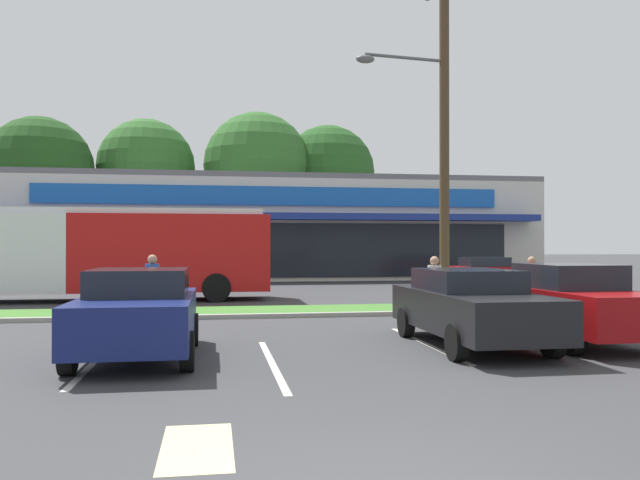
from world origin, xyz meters
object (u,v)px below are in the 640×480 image
object	(u,v)px
car_1	(138,312)
pedestrian_near_bench	(152,289)
utility_pole	(440,125)
car_3	(573,303)
car_0	(488,271)
pedestrian_by_pole	(532,286)
city_bus	(92,251)
pedestrian_mid	(434,290)
car_2	(471,306)

from	to	relation	value
car_1	pedestrian_near_bench	xyz separation A→B (m)	(-0.20, 4.92, 0.07)
utility_pole	car_3	bearing A→B (deg)	-87.33
car_0	pedestrian_near_bench	size ratio (longest dim) A/B	2.53
car_0	car_3	bearing A→B (deg)	-108.34
car_3	pedestrian_by_pole	xyz separation A→B (m)	(1.46, 4.57, 0.03)
city_bus	car_0	size ratio (longest dim) A/B	2.82
car_0	car_1	distance (m)	22.47
city_bus	car_3	distance (m)	16.45
car_3	pedestrian_near_bench	distance (m)	9.78
pedestrian_near_bench	pedestrian_mid	world-z (taller)	pedestrian_near_bench
utility_pole	pedestrian_by_pole	distance (m)	5.66
car_2	pedestrian_mid	bearing A→B (deg)	171.79
pedestrian_near_bench	pedestrian_by_pole	xyz separation A→B (m)	(10.16, 0.11, -0.04)
car_3	pedestrian_mid	bearing A→B (deg)	-154.01
utility_pole	car_1	size ratio (longest dim) A/B	2.49
car_2	pedestrian_near_bench	size ratio (longest dim) A/B	2.75
city_bus	car_2	bearing A→B (deg)	127.67
car_0	pedestrian_by_pole	size ratio (longest dim) A/B	2.65
pedestrian_by_pole	pedestrian_mid	xyz separation A→B (m)	(-3.17, -1.06, 0.01)
pedestrian_near_bench	pedestrian_by_pole	bearing A→B (deg)	119.90
pedestrian_by_pole	car_2	bearing A→B (deg)	103.02
utility_pole	pedestrian_near_bench	world-z (taller)	utility_pole
car_2	car_1	bearing A→B (deg)	-86.82
car_2	car_3	distance (m)	2.24
utility_pole	pedestrian_by_pole	bearing A→B (deg)	-52.92
car_1	car_0	bearing A→B (deg)	141.02
car_0	car_2	distance (m)	18.84
car_2	pedestrian_by_pole	distance (m)	5.97
pedestrian_by_pole	pedestrian_mid	world-z (taller)	pedestrian_mid
car_3	pedestrian_near_bench	size ratio (longest dim) A/B	2.51
utility_pole	pedestrian_mid	bearing A→B (deg)	-112.05
car_1	utility_pole	bearing A→B (deg)	132.14
car_2	pedestrian_near_bench	distance (m)	7.92
city_bus	car_3	xyz separation A→B (m)	(11.43, -11.79, -0.95)
pedestrian_by_pole	pedestrian_mid	distance (m)	3.34
city_bus	car_2	distance (m)	15.08
city_bus	pedestrian_near_bench	size ratio (longest dim) A/B	7.14
utility_pole	car_1	bearing A→B (deg)	-137.86
car_1	car_3	xyz separation A→B (m)	(8.50, 0.47, 0.01)
city_bus	pedestrian_near_bench	bearing A→B (deg)	110.38
car_1	pedestrian_mid	xyz separation A→B (m)	(6.79, 3.97, 0.05)
pedestrian_mid	utility_pole	bearing A→B (deg)	-80.97
car_0	car_2	bearing A→B (deg)	-114.68
car_0	car_2	world-z (taller)	car_2
car_1	car_3	bearing A→B (deg)	93.15
car_1	car_2	size ratio (longest dim) A/B	0.89
car_2	city_bus	bearing A→B (deg)	-142.33
pedestrian_mid	car_3	bearing A→B (deg)	147.07
car_0	car_2	size ratio (longest dim) A/B	0.92
pedestrian_mid	car_0	bearing A→B (deg)	-87.48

